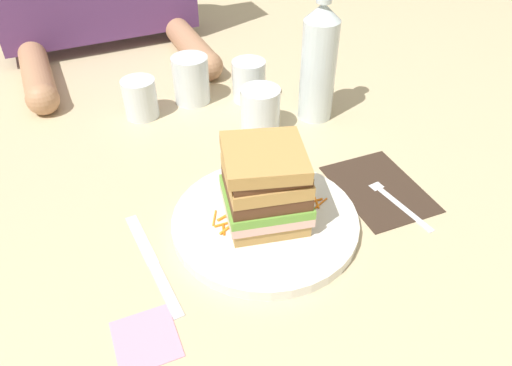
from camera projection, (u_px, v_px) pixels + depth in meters
ground_plane at (274, 223)px, 0.70m from camera, size 3.00×3.00×0.00m
main_plate at (265, 221)px, 0.69m from camera, size 0.27×0.27×0.02m
sandwich at (265, 186)px, 0.65m from camera, size 0.13×0.13×0.12m
carrot_shred_0 at (225, 224)px, 0.68m from camera, size 0.03×0.01×0.00m
carrot_shred_1 at (214, 218)px, 0.68m from camera, size 0.02×0.03×0.00m
carrot_shred_2 at (224, 231)px, 0.66m from camera, size 0.01×0.02×0.00m
carrot_shred_3 at (226, 216)px, 0.69m from camera, size 0.03×0.01×0.00m
carrot_shred_4 at (227, 228)px, 0.67m from camera, size 0.03×0.02×0.00m
carrot_shred_5 at (321, 203)px, 0.71m from camera, size 0.03×0.01×0.00m
carrot_shred_6 at (309, 203)px, 0.71m from camera, size 0.03×0.02×0.00m
carrot_shred_7 at (318, 203)px, 0.71m from camera, size 0.01×0.03×0.00m
carrot_shred_8 at (299, 208)px, 0.70m from camera, size 0.02×0.01×0.00m
carrot_shred_9 at (316, 200)px, 0.71m from camera, size 0.02×0.00×0.00m
napkin_dark at (380, 189)px, 0.76m from camera, size 0.13×0.17×0.00m
fork at (390, 196)px, 0.74m from camera, size 0.03×0.17×0.00m
knife at (154, 265)px, 0.64m from camera, size 0.03×0.20×0.00m
juice_glass at (260, 111)px, 0.87m from camera, size 0.07×0.07×0.08m
water_bottle at (319, 61)px, 0.86m from camera, size 0.06×0.06×0.26m
empty_tumbler_0 at (140, 98)px, 0.91m from camera, size 0.06×0.06×0.08m
empty_tumbler_1 at (191, 80)px, 0.95m from camera, size 0.07×0.07×0.09m
empty_tumbler_2 at (249, 81)px, 0.96m from camera, size 0.07×0.07×0.08m
napkin_pink at (146, 339)px, 0.55m from camera, size 0.07×0.08×0.00m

